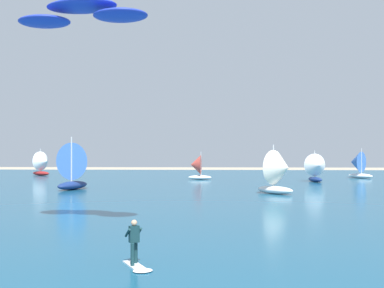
{
  "coord_description": "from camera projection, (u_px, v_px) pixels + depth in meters",
  "views": [
    {
      "loc": [
        -0.11,
        0.45,
        4.38
      ],
      "look_at": [
        -0.87,
        19.83,
        4.55
      ],
      "focal_mm": 44.82,
      "sensor_mm": 36.0,
      "label": 1
    }
  ],
  "objects": [
    {
      "name": "ocean",
      "position": [
        212.0,
        190.0,
        49.69
      ],
      "size": [
        160.0,
        90.0,
        0.1
      ],
      "primitive_type": "cube",
      "color": "navy",
      "rests_on": "ground"
    },
    {
      "name": "kitesurfer",
      "position": [
        136.0,
        250.0,
        17.28
      ],
      "size": [
        1.4,
        1.99,
        1.67
      ],
      "color": "white",
      "rests_on": "ocean"
    },
    {
      "name": "kite",
      "position": [
        82.0,
        14.0,
        23.75
      ],
      "size": [
        7.24,
        3.78,
        1.05
      ],
      "color": "#1E33B2"
    },
    {
      "name": "sailboat_outermost",
      "position": [
        280.0,
        171.0,
        44.53
      ],
      "size": [
        4.11,
        4.05,
        4.62
      ],
      "color": "white",
      "rests_on": "ocean"
    },
    {
      "name": "sailboat_center_horizon",
      "position": [
        76.0,
        165.0,
        50.24
      ],
      "size": [
        4.32,
        4.86,
        5.46
      ],
      "color": "navy",
      "rests_on": "ocean"
    },
    {
      "name": "sailboat_mid_left",
      "position": [
        43.0,
        163.0,
        74.94
      ],
      "size": [
        3.8,
        3.43,
        4.22
      ],
      "color": "maroon",
      "rests_on": "ocean"
    },
    {
      "name": "sailboat_far_right",
      "position": [
        357.0,
        164.0,
        68.63
      ],
      "size": [
        3.8,
        3.73,
        4.27
      ],
      "color": "white",
      "rests_on": "ocean"
    },
    {
      "name": "sailboat_trailing",
      "position": [
        317.0,
        168.0,
        60.43
      ],
      "size": [
        3.07,
        3.54,
        4.01
      ],
      "color": "navy",
      "rests_on": "ocean"
    },
    {
      "name": "sailboat_anchored_offshore",
      "position": [
        197.0,
        167.0,
        65.32
      ],
      "size": [
        3.26,
        2.77,
        3.79
      ],
      "color": "white",
      "rests_on": "ocean"
    }
  ]
}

